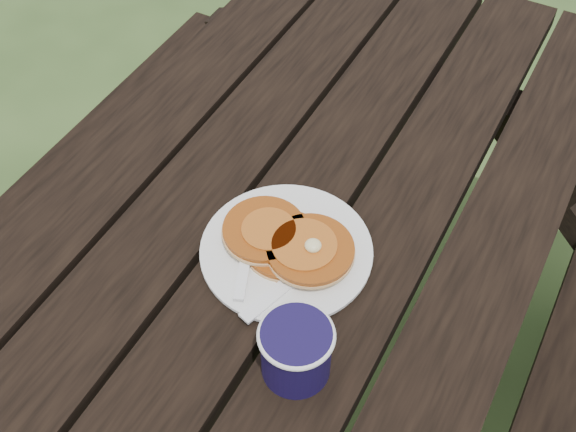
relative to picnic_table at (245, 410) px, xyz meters
The scene contains 6 objects.
picnic_table is the anchor object (origin of this frame).
plate 0.40m from the picnic_table, 70.41° to the left, with size 0.25×0.25×0.01m, color white.
pancake_stack 0.42m from the picnic_table, 70.12° to the left, with size 0.20×0.13×0.04m.
knife 0.40m from the picnic_table, 35.94° to the left, with size 0.02×0.18×0.01m, color white.
fork 0.40m from the picnic_table, 89.18° to the left, with size 0.03×0.16×0.01m, color white, non-canonical shape.
coffee_cup 0.46m from the picnic_table, 24.74° to the right, with size 0.10×0.10×0.09m.
Camera 1 is at (0.34, -0.46, 1.60)m, focal length 45.00 mm.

